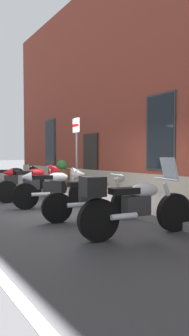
# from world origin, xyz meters

# --- Properties ---
(ground_plane) EXTENTS (140.00, 140.00, 0.00)m
(ground_plane) POSITION_xyz_m (0.00, 0.00, 0.00)
(ground_plane) COLOR #38383A
(sidewalk) EXTENTS (30.29, 2.99, 0.15)m
(sidewalk) POSITION_xyz_m (0.00, 1.50, 0.08)
(sidewalk) COLOR gray
(sidewalk) RESTS_ON ground_plane
(motorcycle_black_sport) EXTENTS (0.75, 2.16, 1.04)m
(motorcycle_black_sport) POSITION_xyz_m (-3.04, -0.84, 0.57)
(motorcycle_black_sport) COLOR black
(motorcycle_black_sport) RESTS_ON ground_plane
(motorcycle_red_sport) EXTENTS (0.62, 2.16, 1.07)m
(motorcycle_red_sport) POSITION_xyz_m (-1.46, -0.76, 0.58)
(motorcycle_red_sport) COLOR black
(motorcycle_red_sport) RESTS_ON ground_plane
(motorcycle_white_sport) EXTENTS (0.84, 2.01, 1.03)m
(motorcycle_white_sport) POSITION_xyz_m (-0.08, -0.78, 0.56)
(motorcycle_white_sport) COLOR black
(motorcycle_white_sport) RESTS_ON ground_plane
(motorcycle_yellow_naked) EXTENTS (0.73, 2.10, 0.94)m
(motorcycle_yellow_naked) POSITION_xyz_m (1.55, -0.78, 0.47)
(motorcycle_yellow_naked) COLOR black
(motorcycle_yellow_naked) RESTS_ON ground_plane
(motorcycle_silver_touring) EXTENTS (0.78, 2.13, 1.31)m
(motorcycle_silver_touring) POSITION_xyz_m (2.94, -0.96, 0.55)
(motorcycle_silver_touring) COLOR black
(motorcycle_silver_touring) RESTS_ON ground_plane
(parking_sign) EXTENTS (0.36, 0.07, 2.36)m
(parking_sign) POSITION_xyz_m (-1.16, 0.46, 1.68)
(parking_sign) COLOR #4C4C51
(parking_sign) RESTS_ON sidewalk
(barrel_planter) EXTENTS (0.60, 0.60, 1.02)m
(barrel_planter) POSITION_xyz_m (-2.99, 0.95, 0.60)
(barrel_planter) COLOR brown
(barrel_planter) RESTS_ON sidewalk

